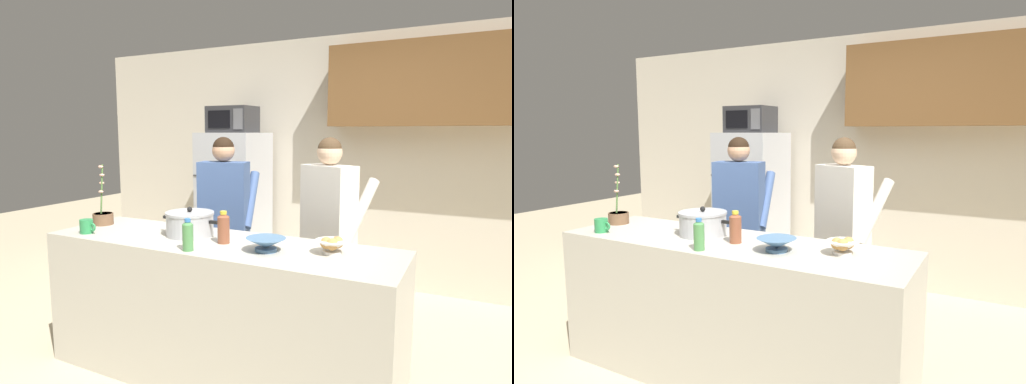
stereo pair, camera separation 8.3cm
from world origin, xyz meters
TOP-DOWN VIEW (x-y plane):
  - ground_plane at (0.00, 0.00)m, footprint 14.00×14.00m
  - back_wall_unit at (0.28, 2.25)m, footprint 6.00×0.48m
  - kitchen_island at (0.00, 0.00)m, footprint 2.33×0.68m
  - refrigerator at (-0.94, 1.85)m, footprint 0.64×0.68m
  - microwave at (-0.94, 1.83)m, footprint 0.48×0.37m
  - person_near_pot at (-0.41, 0.77)m, footprint 0.55×0.49m
  - person_by_sink at (0.49, 0.79)m, footprint 0.59×0.55m
  - cooking_pot at (-0.25, 0.06)m, footprint 0.44×0.33m
  - coffee_mug at (-0.91, -0.21)m, footprint 0.13×0.09m
  - bread_bowl at (0.74, 0.05)m, footprint 0.19×0.19m
  - empty_bowl at (0.38, -0.07)m, footprint 0.24×0.24m
  - bottle_near_edge at (0.06, -0.01)m, footprint 0.08×0.08m
  - bottle_mid_counter at (-0.03, -0.26)m, footprint 0.06×0.06m
  - potted_orchid at (-1.04, 0.05)m, footprint 0.15×0.15m

SIDE VIEW (x-z plane):
  - ground_plane at x=0.00m, z-range 0.00..0.00m
  - kitchen_island at x=0.00m, z-range 0.00..0.92m
  - refrigerator at x=-0.94m, z-range 0.00..1.60m
  - empty_bowl at x=0.38m, z-range 0.93..1.01m
  - coffee_mug at x=-0.91m, z-range 0.92..1.02m
  - person_near_pot at x=-0.41m, z-range 0.19..1.76m
  - bread_bowl at x=0.74m, z-range 0.92..1.02m
  - person_by_sink at x=0.49m, z-range 0.19..1.76m
  - potted_orchid at x=-1.04m, z-range 0.76..1.21m
  - cooking_pot at x=-0.25m, z-range 0.90..1.10m
  - bottle_mid_counter at x=-0.03m, z-range 0.92..1.11m
  - bottle_near_edge at x=0.06m, z-range 0.92..1.12m
  - back_wall_unit at x=0.28m, z-range 0.18..2.78m
  - microwave at x=-0.94m, z-range 1.60..1.88m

